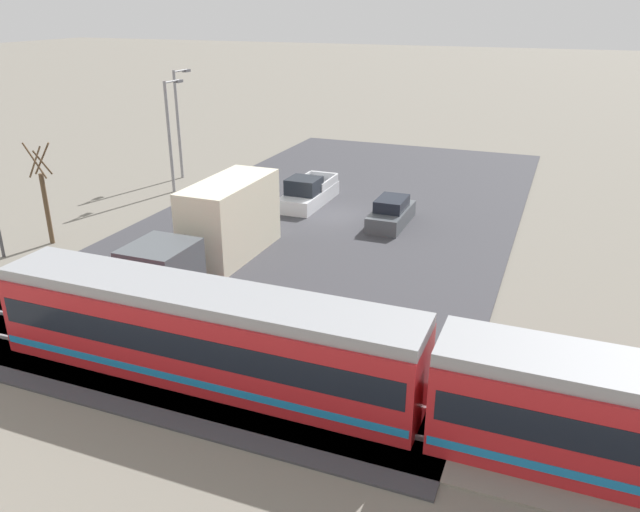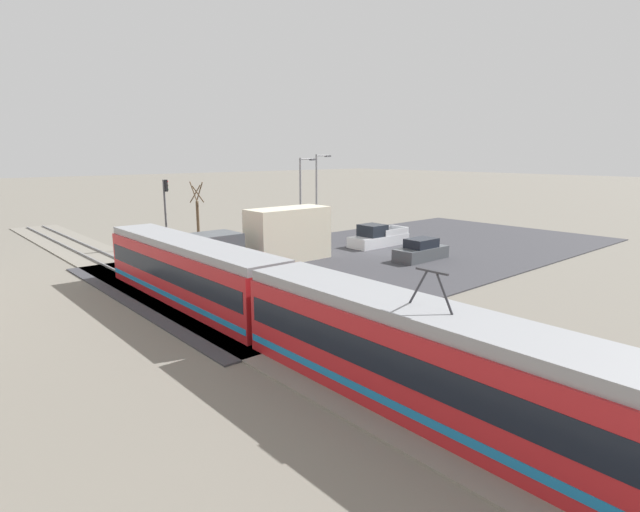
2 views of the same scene
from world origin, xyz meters
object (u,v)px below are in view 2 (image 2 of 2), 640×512
at_px(pickup_truck, 378,237).
at_px(traffic_light_pole, 166,204).
at_px(sedan_car_0, 421,251).
at_px(box_truck, 272,238).
at_px(street_tree, 198,217).
at_px(street_lamp_mid_block, 302,190).
at_px(street_lamp_near_crossing, 318,186).
at_px(light_rail_tram, 275,304).

bearing_deg(pickup_truck, traffic_light_pole, 51.16).
relative_size(sedan_car_0, traffic_light_pole, 0.78).
bearing_deg(box_truck, traffic_light_pole, 15.61).
bearing_deg(street_tree, sedan_car_0, -149.56).
bearing_deg(street_tree, street_lamp_mid_block, -92.42).
height_order(sedan_car_0, street_lamp_mid_block, street_lamp_mid_block).
bearing_deg(sedan_car_0, street_lamp_near_crossing, -15.86).
bearing_deg(street_lamp_near_crossing, sedan_car_0, 164.14).
bearing_deg(sedan_car_0, pickup_truck, -17.03).
distance_m(traffic_light_pole, street_tree, 2.75).
xyz_separation_m(light_rail_tram, box_truck, (12.18, -8.59, 0.20)).
height_order(sedan_car_0, street_tree, street_tree).
xyz_separation_m(traffic_light_pole, street_lamp_near_crossing, (0.23, -16.53, 0.80)).
xyz_separation_m(box_truck, sedan_car_0, (-6.20, -8.75, -1.10)).
bearing_deg(traffic_light_pole, light_rail_tram, 166.06).
relative_size(sedan_car_0, street_lamp_mid_block, 0.60).
distance_m(pickup_truck, traffic_light_pole, 17.56).
xyz_separation_m(street_lamp_near_crossing, street_lamp_mid_block, (-1.53, 3.33, -0.16)).
bearing_deg(light_rail_tram, sedan_car_0, -70.97).
relative_size(box_truck, street_tree, 1.92).
relative_size(pickup_truck, street_lamp_mid_block, 0.76).
distance_m(light_rail_tram, sedan_car_0, 18.37).
bearing_deg(light_rail_tram, pickup_truck, -58.22).
bearing_deg(street_lamp_near_crossing, pickup_truck, 164.76).
height_order(box_truck, street_lamp_mid_block, street_lamp_mid_block).
bearing_deg(sedan_car_0, street_lamp_mid_block, -5.52).
distance_m(light_rail_tram, pickup_truck, 22.54).
relative_size(pickup_truck, traffic_light_pole, 0.98).
distance_m(box_truck, street_lamp_near_crossing, 17.53).
distance_m(pickup_truck, street_lamp_near_crossing, 12.07).
height_order(traffic_light_pole, street_lamp_near_crossing, street_lamp_near_crossing).
height_order(light_rail_tram, pickup_truck, light_rail_tram).
bearing_deg(street_lamp_near_crossing, street_lamp_mid_block, 114.66).
xyz_separation_m(sedan_car_0, traffic_light_pole, (16.75, 11.70, 2.87)).
bearing_deg(light_rail_tram, street_tree, -20.05).
bearing_deg(box_truck, pickup_truck, -91.73).
height_order(sedan_car_0, street_lamp_near_crossing, street_lamp_near_crossing).
bearing_deg(traffic_light_pole, street_lamp_mid_block, -95.61).
xyz_separation_m(street_tree, street_lamp_near_crossing, (1.07, -14.18, 1.95)).
height_order(light_rail_tram, street_lamp_near_crossing, street_lamp_near_crossing).
bearing_deg(street_lamp_mid_block, street_tree, 87.58).
height_order(traffic_light_pole, street_tree, traffic_light_pole).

